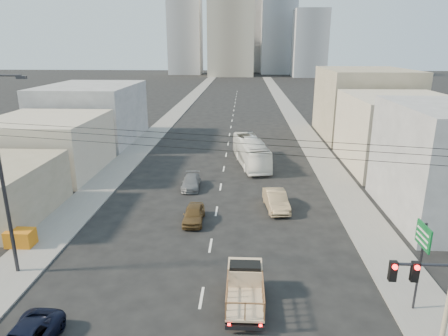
# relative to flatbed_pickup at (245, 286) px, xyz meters

# --- Properties ---
(ground) EXTENTS (420.00, 420.00, 0.00)m
(ground) POSITION_rel_flatbed_pickup_xyz_m (-2.38, -1.61, -1.09)
(ground) COLOR black
(ground) RESTS_ON ground
(sidewalk_left) EXTENTS (3.50, 180.00, 0.12)m
(sidewalk_left) POSITION_rel_flatbed_pickup_xyz_m (-14.13, 68.39, -1.03)
(sidewalk_left) COLOR slate
(sidewalk_left) RESTS_ON ground
(sidewalk_right) EXTENTS (3.50, 180.00, 0.12)m
(sidewalk_right) POSITION_rel_flatbed_pickup_xyz_m (9.37, 68.39, -1.03)
(sidewalk_right) COLOR slate
(sidewalk_right) RESTS_ON ground
(lane_dashes) EXTENTS (0.15, 104.00, 0.01)m
(lane_dashes) POSITION_rel_flatbed_pickup_xyz_m (-2.38, 51.39, -1.09)
(lane_dashes) COLOR silver
(lane_dashes) RESTS_ON ground
(flatbed_pickup) EXTENTS (1.95, 4.41, 1.90)m
(flatbed_pickup) POSITION_rel_flatbed_pickup_xyz_m (0.00, 0.00, 0.00)
(flatbed_pickup) COLOR tan
(flatbed_pickup) RESTS_ON ground
(city_bus) EXTENTS (4.42, 11.10, 3.02)m
(city_bus) POSITION_rel_flatbed_pickup_xyz_m (0.67, 26.33, 0.41)
(city_bus) COLOR white
(city_bus) RESTS_ON ground
(sedan_brown) EXTENTS (1.58, 3.86, 1.31)m
(sedan_brown) POSITION_rel_flatbed_pickup_xyz_m (-4.01, 10.21, -0.44)
(sedan_brown) COLOR brown
(sedan_brown) RESTS_ON ground
(sedan_tan) EXTENTS (2.17, 4.85, 1.54)m
(sedan_tan) POSITION_rel_flatbed_pickup_xyz_m (2.63, 13.17, -0.32)
(sedan_tan) COLOR #A0835D
(sedan_tan) RESTS_ON ground
(sedan_grey) EXTENTS (1.82, 4.18, 1.20)m
(sedan_grey) POSITION_rel_flatbed_pickup_xyz_m (-5.23, 17.95, -0.50)
(sedan_grey) COLOR slate
(sedan_grey) RESTS_ON ground
(traffic_signal) EXTENTS (3.23, 0.35, 6.00)m
(traffic_signal) POSITION_rel_flatbed_pickup_xyz_m (7.39, -5.12, 2.98)
(traffic_signal) COLOR #2D2D33
(traffic_signal) RESTS_ON ground
(green_sign) EXTENTS (0.18, 1.60, 5.00)m
(green_sign) POSITION_rel_flatbed_pickup_xyz_m (8.79, -0.11, 2.65)
(green_sign) COLOR #2D2D33
(green_sign) RESTS_ON ground
(streetlamp_left) EXTENTS (2.36, 0.25, 12.00)m
(streetlamp_left) POSITION_rel_flatbed_pickup_xyz_m (-13.77, 2.39, 5.34)
(streetlamp_left) COLOR #2D2D33
(streetlamp_left) RESTS_ON ground
(overhead_wires) EXTENTS (23.01, 5.02, 0.72)m
(overhead_wires) POSITION_rel_flatbed_pickup_xyz_m (-2.38, -0.11, 7.87)
(overhead_wires) COLOR black
(overhead_wires) RESTS_ON ground
(crate_stack) EXTENTS (1.80, 1.20, 1.14)m
(crate_stack) POSITION_rel_flatbed_pickup_xyz_m (-15.38, 5.53, -0.40)
(crate_stack) COLOR #CA6F13
(crate_stack) RESTS_ON sidewalk_left
(bldg_right_mid) EXTENTS (11.00, 14.00, 8.00)m
(bldg_right_mid) POSITION_rel_flatbed_pickup_xyz_m (17.12, 26.39, 2.91)
(bldg_right_mid) COLOR #B6A993
(bldg_right_mid) RESTS_ON ground
(bldg_right_far) EXTENTS (12.00, 16.00, 10.00)m
(bldg_right_far) POSITION_rel_flatbed_pickup_xyz_m (17.62, 42.39, 3.91)
(bldg_right_far) COLOR gray
(bldg_right_far) RESTS_ON ground
(bldg_left_mid) EXTENTS (11.00, 12.00, 6.00)m
(bldg_left_mid) POSITION_rel_flatbed_pickup_xyz_m (-21.38, 22.39, 1.91)
(bldg_left_mid) COLOR #B6A993
(bldg_left_mid) RESTS_ON ground
(bldg_left_far) EXTENTS (12.00, 16.00, 8.00)m
(bldg_left_far) POSITION_rel_flatbed_pickup_xyz_m (-21.88, 37.39, 2.91)
(bldg_left_far) COLOR gray
(bldg_left_far) RESTS_ON ground
(high_rise_tower) EXTENTS (20.00, 20.00, 60.00)m
(high_rise_tower) POSITION_rel_flatbed_pickup_xyz_m (-6.38, 168.39, 28.91)
(high_rise_tower) COLOR gray
(high_rise_tower) RESTS_ON ground
(midrise_ne) EXTENTS (16.00, 16.00, 40.00)m
(midrise_ne) POSITION_rel_flatbed_pickup_xyz_m (15.62, 183.39, 18.91)
(midrise_ne) COLOR gray
(midrise_ne) RESTS_ON ground
(midrise_nw) EXTENTS (15.00, 15.00, 34.00)m
(midrise_nw) POSITION_rel_flatbed_pickup_xyz_m (-28.38, 178.39, 15.91)
(midrise_nw) COLOR gray
(midrise_nw) RESTS_ON ground
(midrise_back) EXTENTS (18.00, 18.00, 44.00)m
(midrise_back) POSITION_rel_flatbed_pickup_xyz_m (3.62, 198.39, 20.91)
(midrise_back) COLOR gray
(midrise_back) RESTS_ON ground
(midrise_east) EXTENTS (14.00, 14.00, 28.00)m
(midrise_east) POSITION_rel_flatbed_pickup_xyz_m (27.62, 163.39, 12.91)
(midrise_east) COLOR gray
(midrise_east) RESTS_ON ground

